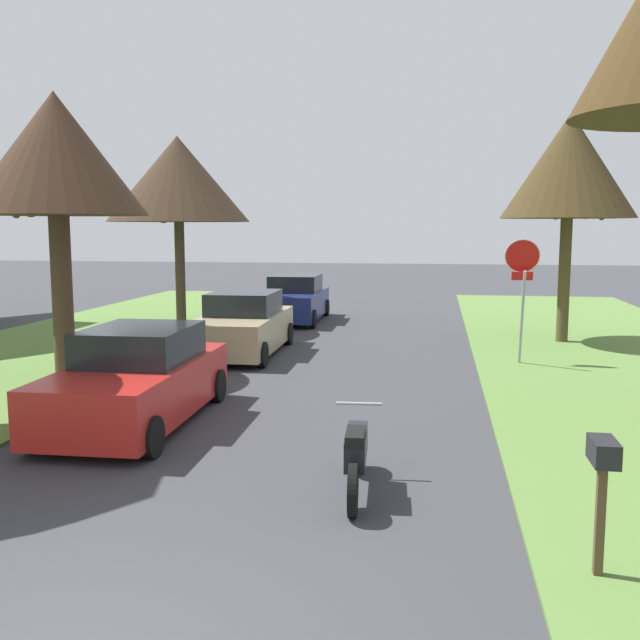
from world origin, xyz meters
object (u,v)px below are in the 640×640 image
object	(u,v)px
parked_sedan_tan	(243,326)
parked_sedan_navy	(295,300)
parked_motorcycle	(356,454)
street_tree_left_far	(178,180)
street_tree_left_mid_b	(56,156)
curbside_mailbox	(603,468)
stop_sign_far	(522,274)
street_tree_right_mid_b	(569,167)
parked_sedan_red	(138,380)

from	to	relation	value
parked_sedan_tan	parked_sedan_navy	bearing A→B (deg)	89.70
parked_sedan_navy	parked_motorcycle	distance (m)	16.14
parked_sedan_navy	street_tree_left_far	bearing A→B (deg)	-135.22
street_tree_left_mid_b	curbside_mailbox	world-z (taller)	street_tree_left_mid_b
street_tree_left_mid_b	parked_sedan_navy	size ratio (longest dim) A/B	1.34
stop_sign_far	parked_motorcycle	distance (m)	9.34
street_tree_left_mid_b	parked_sedan_navy	world-z (taller)	street_tree_left_mid_b
stop_sign_far	curbside_mailbox	world-z (taller)	stop_sign_far
street_tree_left_mid_b	street_tree_left_far	size ratio (longest dim) A/B	1.01
street_tree_right_mid_b	parked_sedan_tan	bearing A→B (deg)	-159.43
curbside_mailbox	parked_sedan_red	bearing A→B (deg)	145.68
street_tree_right_mid_b	parked_sedan_navy	size ratio (longest dim) A/B	1.40
street_tree_right_mid_b	parked_sedan_tan	xyz separation A→B (m)	(-8.31, -3.12, -4.10)
stop_sign_far	parked_sedan_navy	size ratio (longest dim) A/B	0.65
street_tree_right_mid_b	parked_sedan_navy	xyz separation A→B (m)	(-8.28, 3.43, -4.10)
curbside_mailbox	street_tree_left_mid_b	bearing A→B (deg)	140.95
street_tree_right_mid_b	parked_motorcycle	xyz separation A→B (m)	(-4.39, -12.23, -4.34)
street_tree_left_mid_b	curbside_mailbox	size ratio (longest dim) A/B	4.70
parked_sedan_tan	parked_sedan_navy	distance (m)	6.55
street_tree_right_mid_b	curbside_mailbox	xyz separation A→B (m)	(-1.97, -14.00, -3.77)
street_tree_right_mid_b	parked_sedan_red	distance (m)	13.39
parked_sedan_red	parked_sedan_tan	xyz separation A→B (m)	(-0.04, 6.58, 0.00)
parked_motorcycle	street_tree_right_mid_b	bearing A→B (deg)	70.26
parked_sedan_tan	curbside_mailbox	xyz separation A→B (m)	(6.35, -10.88, 0.33)
parked_sedan_red	parked_motorcycle	distance (m)	4.64
street_tree_left_mid_b	parked_motorcycle	bearing A→B (deg)	-39.97
street_tree_left_mid_b	stop_sign_far	bearing A→B (deg)	16.08
street_tree_right_mid_b	street_tree_left_far	size ratio (longest dim) A/B	1.06
street_tree_left_far	parked_motorcycle	distance (m)	15.03
stop_sign_far	street_tree_left_mid_b	size ratio (longest dim) A/B	0.49
parked_sedan_red	stop_sign_far	bearing A→B (deg)	42.59
street_tree_right_mid_b	street_tree_left_mid_b	size ratio (longest dim) A/B	1.04
curbside_mailbox	parked_sedan_tan	bearing A→B (deg)	120.25
stop_sign_far	street_tree_left_mid_b	xyz separation A→B (m)	(-9.88, -2.85, 2.55)
parked_sedan_navy	parked_motorcycle	size ratio (longest dim) A/B	2.16
street_tree_left_mid_b	parked_motorcycle	xyz separation A→B (m)	(7.02, -5.89, -4.20)
stop_sign_far	parked_sedan_red	size ratio (longest dim) A/B	0.65
street_tree_left_mid_b	parked_sedan_red	bearing A→B (deg)	-46.92
stop_sign_far	street_tree_left_far	bearing A→B (deg)	157.90
street_tree_left_far	parked_sedan_tan	bearing A→B (deg)	-50.45
curbside_mailbox	parked_motorcycle	bearing A→B (deg)	143.78
parked_sedan_navy	curbside_mailbox	bearing A→B (deg)	-70.10
street_tree_left_mid_b	street_tree_right_mid_b	bearing A→B (deg)	29.07
curbside_mailbox	parked_sedan_navy	bearing A→B (deg)	109.90
parked_motorcycle	curbside_mailbox	bearing A→B (deg)	-36.22
street_tree_left_far	parked_sedan_red	size ratio (longest dim) A/B	1.33
parked_sedan_tan	street_tree_right_mid_b	bearing A→B (deg)	20.57
street_tree_left_far	parked_sedan_tan	world-z (taller)	street_tree_left_far
stop_sign_far	street_tree_left_far	size ratio (longest dim) A/B	0.49
parked_sedan_tan	parked_motorcycle	xyz separation A→B (m)	(3.93, -9.11, -0.24)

